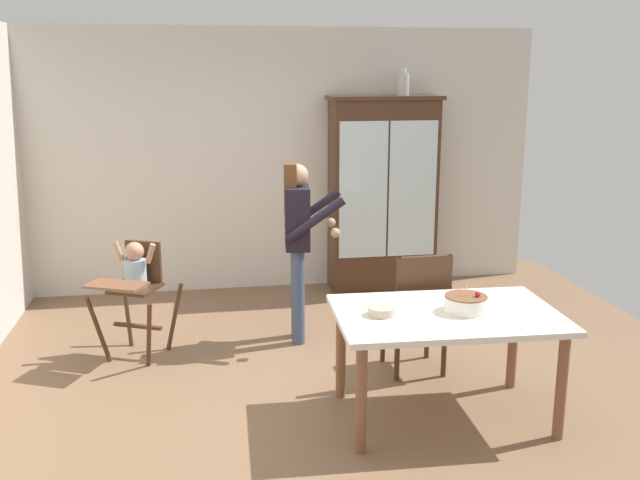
{
  "coord_description": "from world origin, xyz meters",
  "views": [
    {
      "loc": [
        -0.87,
        -4.7,
        2.26
      ],
      "look_at": [
        0.05,
        0.7,
        0.95
      ],
      "focal_mm": 39.67,
      "sensor_mm": 36.0,
      "label": 1
    }
  ],
  "objects_px": {
    "birthday_cake": "(466,304)",
    "dining_chair_far_side": "(419,305)",
    "china_cabinet": "(383,194)",
    "serving_bowl": "(381,311)",
    "high_chair_with_toddler": "(135,278)",
    "ceramic_vase": "(403,83)",
    "adult_person": "(298,230)",
    "dining_table": "(446,326)"
  },
  "relations": [
    {
      "from": "ceramic_vase",
      "to": "serving_bowl",
      "type": "relative_size",
      "value": 1.5
    },
    {
      "from": "high_chair_with_toddler",
      "to": "adult_person",
      "type": "height_order",
      "value": "adult_person"
    },
    {
      "from": "ceramic_vase",
      "to": "serving_bowl",
      "type": "bearing_deg",
      "value": -108.06
    },
    {
      "from": "dining_table",
      "to": "serving_bowl",
      "type": "height_order",
      "value": "serving_bowl"
    },
    {
      "from": "birthday_cake",
      "to": "adult_person",
      "type": "bearing_deg",
      "value": 119.35
    },
    {
      "from": "birthday_cake",
      "to": "dining_chair_far_side",
      "type": "xyz_separation_m",
      "value": [
        -0.09,
        0.7,
        -0.24
      ]
    },
    {
      "from": "high_chair_with_toddler",
      "to": "serving_bowl",
      "type": "distance_m",
      "value": 2.18
    },
    {
      "from": "china_cabinet",
      "to": "ceramic_vase",
      "type": "relative_size",
      "value": 7.48
    },
    {
      "from": "china_cabinet",
      "to": "serving_bowl",
      "type": "relative_size",
      "value": 11.23
    },
    {
      "from": "ceramic_vase",
      "to": "dining_chair_far_side",
      "type": "xyz_separation_m",
      "value": [
        -0.48,
        -2.23,
        -1.58
      ]
    },
    {
      "from": "high_chair_with_toddler",
      "to": "dining_table",
      "type": "distance_m",
      "value": 2.53
    },
    {
      "from": "china_cabinet",
      "to": "ceramic_vase",
      "type": "xyz_separation_m",
      "value": [
        0.19,
        0.0,
        1.12
      ]
    },
    {
      "from": "china_cabinet",
      "to": "dining_table",
      "type": "height_order",
      "value": "china_cabinet"
    },
    {
      "from": "birthday_cake",
      "to": "serving_bowl",
      "type": "bearing_deg",
      "value": 177.13
    },
    {
      "from": "china_cabinet",
      "to": "dining_chair_far_side",
      "type": "distance_m",
      "value": 2.3
    },
    {
      "from": "high_chair_with_toddler",
      "to": "dining_table",
      "type": "bearing_deg",
      "value": -9.51
    },
    {
      "from": "dining_chair_far_side",
      "to": "high_chair_with_toddler",
      "type": "bearing_deg",
      "value": -20.98
    },
    {
      "from": "adult_person",
      "to": "birthday_cake",
      "type": "distance_m",
      "value": 1.8
    },
    {
      "from": "adult_person",
      "to": "dining_chair_far_side",
      "type": "xyz_separation_m",
      "value": [
        0.79,
        -0.86,
        -0.41
      ]
    },
    {
      "from": "ceramic_vase",
      "to": "birthday_cake",
      "type": "distance_m",
      "value": 3.25
    },
    {
      "from": "adult_person",
      "to": "dining_chair_far_side",
      "type": "height_order",
      "value": "adult_person"
    },
    {
      "from": "china_cabinet",
      "to": "ceramic_vase",
      "type": "distance_m",
      "value": 1.14
    },
    {
      "from": "china_cabinet",
      "to": "birthday_cake",
      "type": "bearing_deg",
      "value": -93.98
    },
    {
      "from": "china_cabinet",
      "to": "dining_chair_far_side",
      "type": "bearing_deg",
      "value": -97.53
    },
    {
      "from": "high_chair_with_toddler",
      "to": "dining_chair_far_side",
      "type": "xyz_separation_m",
      "value": [
        2.12,
        -0.74,
        -0.1
      ]
    },
    {
      "from": "china_cabinet",
      "to": "ceramic_vase",
      "type": "bearing_deg",
      "value": 1.14
    },
    {
      "from": "ceramic_vase",
      "to": "high_chair_with_toddler",
      "type": "bearing_deg",
      "value": -150.09
    },
    {
      "from": "china_cabinet",
      "to": "adult_person",
      "type": "bearing_deg",
      "value": -128.35
    },
    {
      "from": "dining_table",
      "to": "birthday_cake",
      "type": "relative_size",
      "value": 5.28
    },
    {
      "from": "dining_table",
      "to": "china_cabinet",
      "type": "bearing_deg",
      "value": 83.62
    },
    {
      "from": "china_cabinet",
      "to": "serving_bowl",
      "type": "xyz_separation_m",
      "value": [
        -0.76,
        -2.9,
        -0.25
      ]
    },
    {
      "from": "birthday_cake",
      "to": "ceramic_vase",
      "type": "bearing_deg",
      "value": 82.39
    },
    {
      "from": "ceramic_vase",
      "to": "high_chair_with_toddler",
      "type": "distance_m",
      "value": 3.35
    },
    {
      "from": "birthday_cake",
      "to": "dining_chair_far_side",
      "type": "distance_m",
      "value": 0.74
    },
    {
      "from": "high_chair_with_toddler",
      "to": "china_cabinet",
      "type": "bearing_deg",
      "value": 56.53
    },
    {
      "from": "ceramic_vase",
      "to": "adult_person",
      "type": "relative_size",
      "value": 0.18
    },
    {
      "from": "adult_person",
      "to": "high_chair_with_toddler",
      "type": "bearing_deg",
      "value": 101.03
    },
    {
      "from": "adult_person",
      "to": "dining_table",
      "type": "distance_m",
      "value": 1.75
    },
    {
      "from": "high_chair_with_toddler",
      "to": "serving_bowl",
      "type": "bearing_deg",
      "value": -15.62
    },
    {
      "from": "high_chair_with_toddler",
      "to": "birthday_cake",
      "type": "bearing_deg",
      "value": -8.23
    },
    {
      "from": "high_chair_with_toddler",
      "to": "dining_chair_far_side",
      "type": "relative_size",
      "value": 0.99
    },
    {
      "from": "dining_chair_far_side",
      "to": "china_cabinet",
      "type": "bearing_deg",
      "value": -99.33
    }
  ]
}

